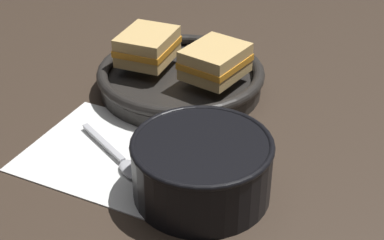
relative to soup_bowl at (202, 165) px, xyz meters
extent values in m
plane|color=#382B21|center=(-0.04, 0.09, -0.04)|extent=(4.00, 4.00, 0.00)
cube|color=white|center=(-0.14, 0.02, -0.04)|extent=(0.24, 0.20, 0.00)
cylinder|color=black|center=(0.00, 0.00, -0.01)|extent=(0.17, 0.17, 0.08)
cylinder|color=#C14C19|center=(0.00, 0.00, 0.02)|extent=(0.15, 0.15, 0.01)
torus|color=black|center=(0.00, 0.00, 0.03)|extent=(0.17, 0.17, 0.01)
cube|color=#B7B7BC|center=(-0.16, 0.02, -0.04)|extent=(0.10, 0.05, 0.01)
ellipsoid|color=#B7B7BC|center=(-0.09, -0.01, -0.04)|extent=(0.06, 0.05, 0.01)
cylinder|color=black|center=(-0.15, 0.21, -0.03)|extent=(0.26, 0.26, 0.02)
torus|color=black|center=(-0.15, 0.21, -0.01)|extent=(0.27, 0.27, 0.02)
cube|color=#DBB26B|center=(-0.09, 0.22, 0.01)|extent=(0.09, 0.10, 0.02)
cube|color=orange|center=(-0.09, 0.22, 0.02)|extent=(0.09, 0.10, 0.01)
cube|color=#DBB26B|center=(-0.09, 0.22, 0.04)|extent=(0.09, 0.10, 0.02)
cube|color=#DBB26B|center=(-0.21, 0.21, 0.01)|extent=(0.09, 0.10, 0.02)
cube|color=orange|center=(-0.21, 0.21, 0.02)|extent=(0.09, 0.10, 0.01)
cube|color=#DBB26B|center=(-0.21, 0.21, 0.04)|extent=(0.09, 0.10, 0.02)
camera|label=1|loc=(0.26, -0.50, 0.42)|focal=55.00mm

